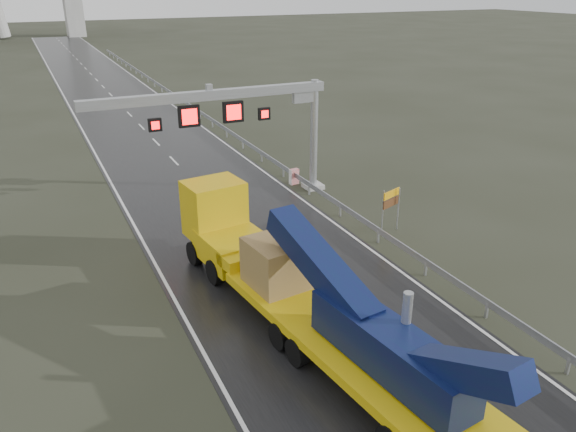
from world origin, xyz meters
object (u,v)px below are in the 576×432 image
striped_barrier (294,176)px  exit_sign_pair (391,202)px  sign_gantry (244,112)px  heavy_haul_truck (296,285)px

striped_barrier → exit_sign_pair: bearing=-90.3°
sign_gantry → exit_sign_pair: 10.40m
heavy_haul_truck → exit_sign_pair: size_ratio=8.43×
sign_gantry → striped_barrier: 6.61m
heavy_haul_truck → exit_sign_pair: 10.71m
sign_gantry → striped_barrier: (4.01, 1.32, -5.08)m
heavy_haul_truck → sign_gantry: bearing=69.3°
sign_gantry → heavy_haul_truck: bearing=-103.5°
heavy_haul_truck → striped_barrier: 17.14m
sign_gantry → exit_sign_pair: (5.42, -7.97, -3.89)m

